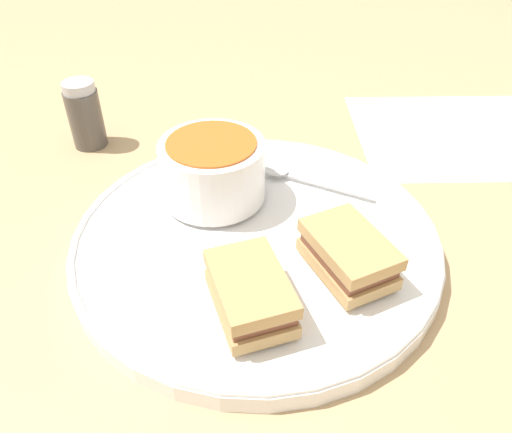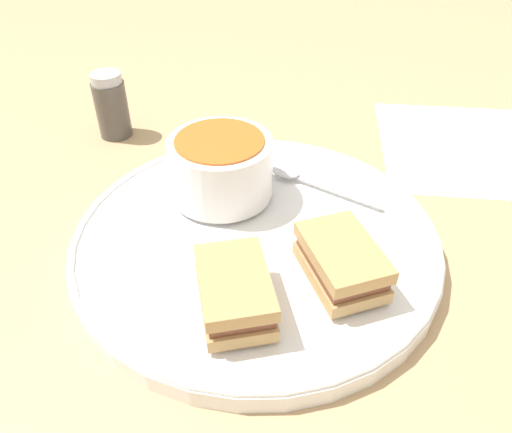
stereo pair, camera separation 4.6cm
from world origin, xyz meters
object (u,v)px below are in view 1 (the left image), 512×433
(soup_bowl, at_px, (213,169))
(spoon, at_px, (284,172))
(salt_shaker, at_px, (85,115))
(sandwich_half_near, at_px, (250,293))
(sandwich_half_far, at_px, (348,253))

(soup_bowl, distance_m, spoon, 0.09)
(salt_shaker, bearing_deg, soup_bowl, -144.10)
(sandwich_half_near, bearing_deg, spoon, -24.67)
(spoon, relative_size, sandwich_half_near, 1.26)
(salt_shaker, bearing_deg, spoon, -127.40)
(soup_bowl, bearing_deg, salt_shaker, 35.90)
(spoon, height_order, sandwich_half_near, sandwich_half_near)
(spoon, bearing_deg, sandwich_half_far, 134.34)
(sandwich_half_far, distance_m, salt_shaker, 0.38)
(soup_bowl, distance_m, salt_shaker, 0.22)
(soup_bowl, relative_size, spoon, 0.97)
(salt_shaker, bearing_deg, sandwich_half_far, -144.78)
(soup_bowl, relative_size, sandwich_half_far, 1.15)
(sandwich_half_far, bearing_deg, sandwich_half_near, 104.04)
(salt_shaker, bearing_deg, sandwich_half_near, -158.95)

